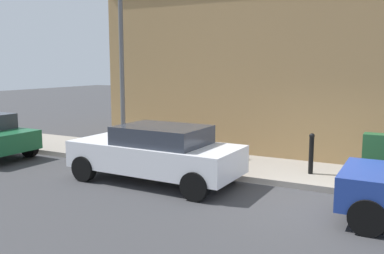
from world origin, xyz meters
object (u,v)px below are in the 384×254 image
car_white (156,152)px  utility_cabinet (375,160)px  lamppost (121,51)px  bollard_near_cabinet (311,152)px

car_white → utility_cabinet: car_white is taller
lamppost → utility_cabinet: bearing=-90.2°
bollard_near_cabinet → lamppost: bearing=90.8°
car_white → bollard_near_cabinet: bearing=-147.4°
utility_cabinet → lamppost: 7.71m
car_white → lamppost: (1.93, 2.45, 2.55)m
utility_cabinet → lamppost: lamppost is taller
utility_cabinet → bollard_near_cabinet: 1.48m
bollard_near_cabinet → lamppost: (-0.08, 5.77, 2.60)m
utility_cabinet → bollard_near_cabinet: bearing=86.1°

